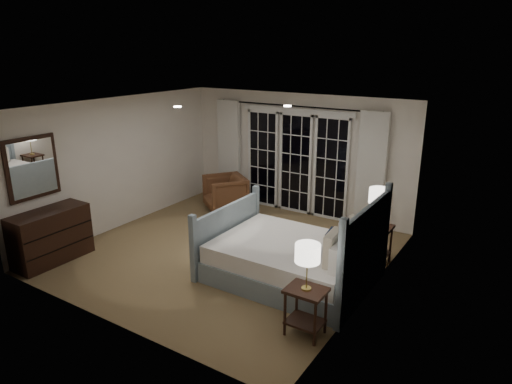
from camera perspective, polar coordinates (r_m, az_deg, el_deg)
The scene contains 20 objects.
floor at distance 7.95m, azimuth -3.65°, elevation -7.51°, with size 5.00×5.00×0.00m, color brown.
ceiling at distance 7.25m, azimuth -4.04°, elevation 10.68°, with size 5.00×5.00×0.00m, color white.
wall_left at distance 9.16m, azimuth -16.56°, elevation 3.51°, with size 0.02×5.00×2.50m, color white.
wall_right at distance 6.41m, azimuth 14.50°, elevation -2.31°, with size 0.02×5.00×2.50m, color white.
wall_back at distance 9.56m, azimuth 5.10°, elevation 4.75°, with size 5.00×0.02×2.50m, color white.
wall_front at distance 5.80m, azimuth -18.66°, elevation -4.82°, with size 5.00×0.02×2.50m, color white.
french_doors at distance 9.56m, azimuth 4.96°, elevation 3.77°, with size 2.50×0.04×2.20m.
curtain_rod at distance 9.30m, azimuth 4.97°, elevation 10.65°, with size 0.03×0.03×3.50m, color black.
curtain_left at distance 10.33m, azimuth -3.39°, elevation 5.19°, with size 0.55×0.10×2.25m, color silver.
curtain_right at distance 8.86m, azimuth 14.21°, elevation 2.56°, with size 0.55×0.10×2.25m, color silver.
downlight_a at distance 7.32m, azimuth 3.95°, elevation 10.67°, with size 0.12×0.12×0.01m, color white.
downlight_b at distance 7.32m, azimuth -9.78°, elevation 10.46°, with size 0.12×0.12×0.01m, color white.
bed at distance 6.94m, azimuth 4.68°, elevation -8.31°, with size 2.37×1.71×1.39m.
nightstand_left at distance 5.70m, azimuth 6.23°, elevation -13.83°, with size 0.48×0.38×0.62m.
nightstand_right at distance 7.67m, azimuth 14.72°, elevation -5.60°, with size 0.50×0.40×0.64m.
lamp_left at distance 5.38m, azimuth 6.47°, elevation -7.66°, with size 0.30×0.30×0.58m.
lamp_right at distance 7.42m, azimuth 15.15°, elevation -0.49°, with size 0.32×0.32×0.62m.
armchair at distance 9.82m, azimuth -3.87°, elevation -0.14°, with size 0.81×0.83×0.76m, color brown.
dresser at distance 8.18m, azimuth -24.27°, elevation -5.04°, with size 0.52×1.23×0.87m.
mirror at distance 8.05m, azimuth -26.20°, elevation 2.71°, with size 0.05×0.85×1.00m.
Camera 1 is at (4.29, -5.77, 3.38)m, focal length 32.00 mm.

